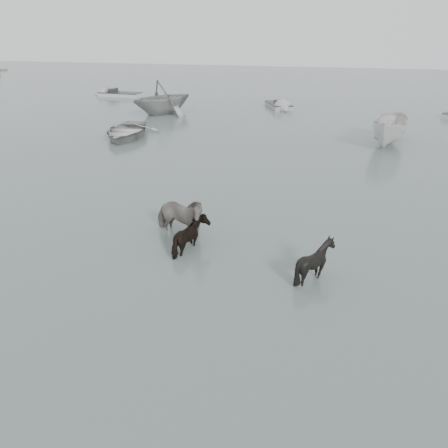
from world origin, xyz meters
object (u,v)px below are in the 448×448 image
at_px(pony_pinto, 179,210).
at_px(pony_dark, 191,231).
at_px(rowboat_lead, 126,129).
at_px(pony_black, 315,257).

relative_size(pony_pinto, pony_dark, 1.58).
relative_size(pony_dark, rowboat_lead, 0.27).
relative_size(pony_pinto, rowboat_lead, 0.43).
height_order(pony_pinto, rowboat_lead, pony_pinto).
relative_size(pony_dark, pony_black, 0.99).
bearing_deg(pony_black, pony_dark, 68.33).
height_order(pony_pinto, pony_black, pony_pinto).
height_order(pony_black, rowboat_lead, pony_black).
height_order(pony_dark, rowboat_lead, pony_dark).
bearing_deg(pony_dark, pony_pinto, 25.66).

